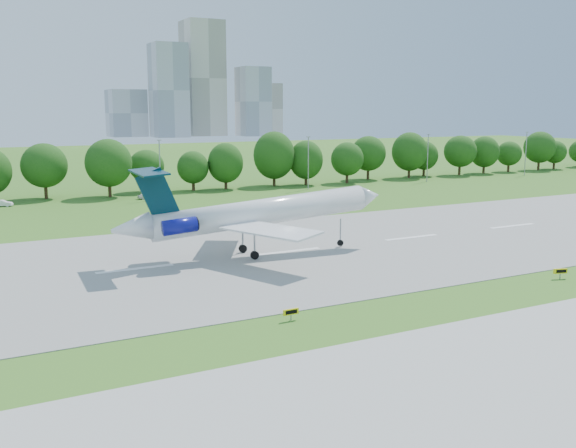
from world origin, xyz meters
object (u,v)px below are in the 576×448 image
at_px(service_vehicle_b, 147,196).
at_px(airliner, 249,213).
at_px(taxi_sign_left, 291,312).
at_px(service_vehicle_a, 2,203).

bearing_deg(service_vehicle_b, airliner, 176.49).
bearing_deg(service_vehicle_b, taxi_sign_left, 172.49).
height_order(airliner, service_vehicle_a, airliner).
height_order(taxi_sign_left, service_vehicle_b, service_vehicle_b).
xyz_separation_m(airliner, taxi_sign_left, (-7.04, -24.50, -4.76)).
distance_m(airliner, service_vehicle_b, 58.45).
distance_m(airliner, taxi_sign_left, 25.93).
height_order(airliner, service_vehicle_b, airliner).
distance_m(taxi_sign_left, service_vehicle_a, 86.82).
xyz_separation_m(taxi_sign_left, service_vehicle_b, (9.96, 82.66, -0.13)).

